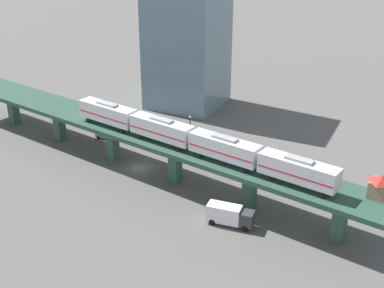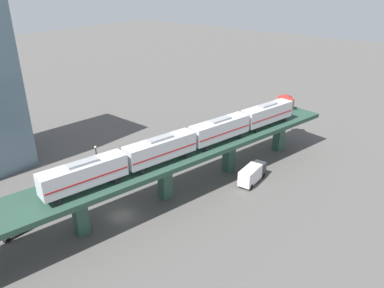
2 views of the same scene
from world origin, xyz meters
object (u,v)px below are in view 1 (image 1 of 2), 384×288
street_car_silver (106,135)px  street_lamp (190,129)px  signal_hut (381,186)px  office_tower (187,30)px  subway_train (192,138)px  delivery_truck (230,215)px  street_car_blue (190,153)px

street_car_silver → street_lamp: 18.25m
signal_hut → office_tower: size_ratio=0.10×
subway_train → delivery_truck: bearing=-124.3°
street_lamp → office_tower: size_ratio=0.19×
delivery_truck → office_tower: 55.54m
subway_train → street_car_blue: 16.22m
signal_hut → street_car_blue: (13.76, 35.82, -8.43)m
delivery_truck → signal_hut: bearing=-77.4°
street_car_blue → street_lamp: (3.70, 1.82, 3.17)m
street_lamp → office_tower: office_tower is taller
street_car_silver → street_lamp: bearing=-79.7°
street_car_blue → signal_hut: bearing=-111.0°
street_lamp → subway_train: bearing=-153.3°
street_car_blue → delivery_truck: size_ratio=0.64×
subway_train → delivery_truck: size_ratio=6.71×
street_lamp → street_car_blue: bearing=-153.8°
signal_hut → delivery_truck: 22.23m
delivery_truck → office_tower: bearing=32.9°
street_car_silver → street_lamp: street_lamp is taller
signal_hut → street_lamp: (17.46, 37.64, -5.26)m
office_tower → street_lamp: bearing=-152.9°
subway_train → street_lamp: subway_train is taller
signal_hut → delivery_truck: signal_hut is taller
signal_hut → subway_train: bearing=86.5°
signal_hut → delivery_truck: bearing=102.6°
street_car_blue → office_tower: size_ratio=0.13×
street_car_silver → delivery_truck: size_ratio=0.60×
subway_train → street_car_silver: bearing=64.1°
subway_train → street_lamp: 18.51m
subway_train → office_tower: 43.60m
delivery_truck → street_lamp: size_ratio=1.06×
subway_train → office_tower: size_ratio=1.37×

